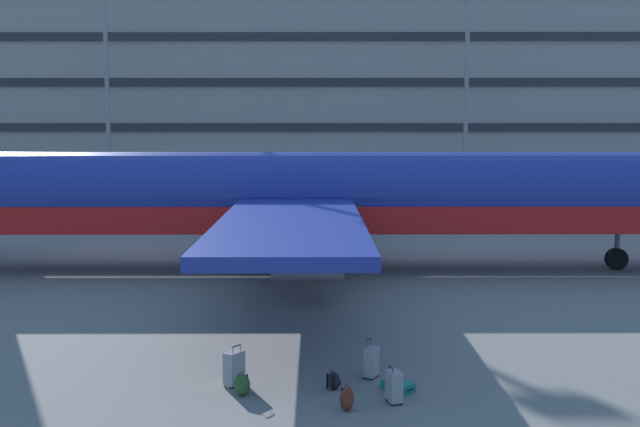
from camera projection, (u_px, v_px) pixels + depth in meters
The scene contains 12 objects.
ground_plane at pixel (245, 269), 32.98m from camera, with size 600.00×600.00×0.00m, color slate.
terminal_structure at pixel (290, 86), 76.13m from camera, with size 173.84×15.55×19.62m.
airliner at pixel (311, 197), 32.43m from camera, with size 38.19×30.85×10.05m.
light_mast_left at pixel (105, 24), 63.79m from camera, with size 1.80×0.50×25.04m.
light_mast_center_left at pixel (467, 43), 63.82m from camera, with size 1.80×0.50×22.01m.
suitcase_small at pixel (371, 362), 18.65m from camera, with size 0.39×0.46×0.96m.
suitcase_laid_flat at pixel (398, 386), 17.80m from camera, with size 0.79×0.81×0.22m.
suitcase_teal at pixel (234, 368), 18.09m from camera, with size 0.50×0.55×0.98m.
suitcase_red at pixel (394, 386), 16.97m from camera, with size 0.37×0.49×0.81m.
backpack_purple at pixel (334, 381), 17.85m from camera, with size 0.42×0.42×0.47m.
backpack_silver at pixel (242, 386), 17.41m from camera, with size 0.39×0.31×0.55m.
backpack_black at pixel (347, 400), 16.49m from camera, with size 0.34×0.29×0.57m.
Camera 1 is at (3.32, -32.50, 5.98)m, focal length 44.00 mm.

